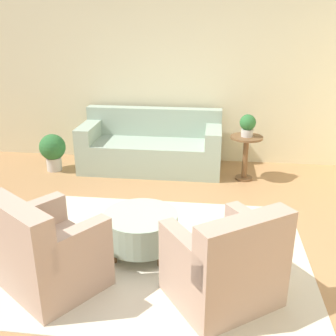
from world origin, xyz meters
The scene contains 10 objects.
ground_plane centered at (0.00, 0.00, 0.00)m, with size 16.00×16.00×0.00m, color #AD7F51.
wall_back centered at (0.00, 3.02, 1.40)m, with size 9.91×0.12×2.80m.
rug centered at (0.00, 0.00, 0.01)m, with size 3.29×2.46×0.01m.
couch centered at (-0.36, 2.46, 0.34)m, with size 2.21×0.90×0.93m.
armchair_left centered at (-0.79, -0.65, 0.35)m, with size 1.11×1.09×0.90m.
armchair_right centered at (0.79, -0.65, 0.35)m, with size 1.11×1.09×0.90m.
ottoman_table centered at (-0.07, 0.01, 0.29)m, with size 0.76×0.76×0.43m.
side_table centered at (1.11, 2.17, 0.45)m, with size 0.48×0.48×0.68m.
potted_plant_on_side_table centered at (1.11, 2.17, 0.85)m, with size 0.23×0.23×0.33m.
potted_plant_floor centered at (-1.89, 2.18, 0.35)m, with size 0.41×0.41×0.59m.
Camera 1 is at (0.65, -3.46, 2.30)m, focal length 42.00 mm.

